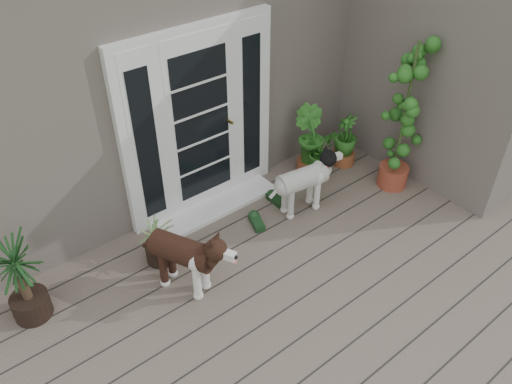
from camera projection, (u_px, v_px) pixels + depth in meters
deck at (351, 306)px, 4.98m from camera, size 6.20×4.60×0.12m
house_main at (124, 33)px, 6.71m from camera, size 7.40×4.00×3.10m
house_wing at (462, 52)px, 6.20m from camera, size 1.60×2.40×3.10m
door_unit at (200, 122)px, 5.56m from camera, size 1.90×0.14×2.15m
door_step at (215, 206)px, 6.07m from camera, size 1.60×0.40×0.05m
brindle_dog at (183, 261)px, 4.90m from camera, size 0.69×0.92×0.70m
white_dog at (302, 187)px, 5.87m from camera, size 0.83×0.45×0.65m
spider_plant at (159, 239)px, 5.24m from camera, size 0.66×0.66×0.56m
yucca at (21, 279)px, 4.54m from camera, size 0.86×0.86×0.95m
herb_a at (319, 159)px, 6.44m from camera, size 0.57×0.57×0.53m
herb_b at (308, 148)px, 6.51m from camera, size 0.50×0.50×0.67m
herb_c at (345, 144)px, 6.68m from camera, size 0.50×0.50×0.57m
sapling at (404, 117)px, 5.87m from camera, size 0.57×0.57×1.94m
clog_left at (277, 199)px, 6.13m from camera, size 0.16×0.34×0.10m
clog_right at (257, 221)px, 5.82m from camera, size 0.26×0.37×0.10m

